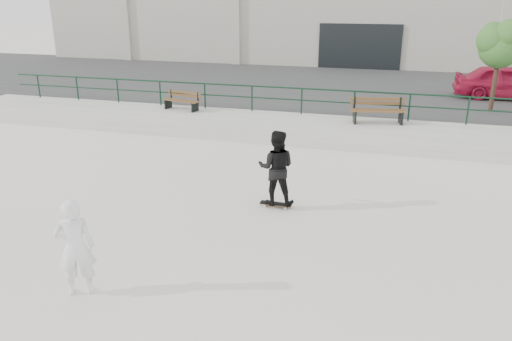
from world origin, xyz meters
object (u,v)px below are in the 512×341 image
(tree, at_px, (502,42))
(standing_skater, at_px, (276,168))
(bench_right, at_px, (378,111))
(bench_left, at_px, (182,101))
(red_car, at_px, (506,82))
(seated_skater, at_px, (75,247))
(skateboard, at_px, (276,204))

(tree, relative_size, standing_skater, 1.93)
(bench_right, bearing_deg, bench_left, 167.61)
(tree, distance_m, red_car, 3.52)
(bench_right, bearing_deg, tree, 25.76)
(bench_left, bearing_deg, standing_skater, -39.99)
(bench_right, height_order, seated_skater, seated_skater)
(bench_right, xyz_separation_m, tree, (4.28, 3.32, 2.21))
(bench_right, height_order, tree, tree)
(red_car, relative_size, standing_skater, 2.36)
(skateboard, bearing_deg, tree, 59.61)
(bench_left, bearing_deg, seated_skater, -62.34)
(bench_left, relative_size, skateboard, 2.11)
(standing_skater, bearing_deg, skateboard, 84.93)
(bench_left, relative_size, red_car, 0.38)
(skateboard, bearing_deg, standing_skater, 92.06)
(bench_left, distance_m, skateboard, 9.30)
(bench_left, height_order, bench_right, bench_right)
(standing_skater, bearing_deg, seated_skater, 55.52)
(skateboard, bearing_deg, red_car, 62.04)
(skateboard, xyz_separation_m, seated_skater, (-2.38, -4.56, 0.81))
(bench_right, relative_size, tree, 0.58)
(red_car, relative_size, seated_skater, 2.45)
(bench_left, distance_m, seated_skater, 12.32)
(skateboard, bearing_deg, seated_skater, -117.35)
(bench_right, xyz_separation_m, standing_skater, (-1.98, -7.25, 0.06))
(tree, distance_m, skateboard, 12.67)
(bench_left, distance_m, standing_skater, 9.27)
(bench_left, height_order, skateboard, bench_left)
(tree, xyz_separation_m, skateboard, (-6.27, -10.57, -3.09))
(red_car, bearing_deg, bench_left, 114.02)
(bench_left, height_order, tree, tree)
(seated_skater, bearing_deg, skateboard, -148.98)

